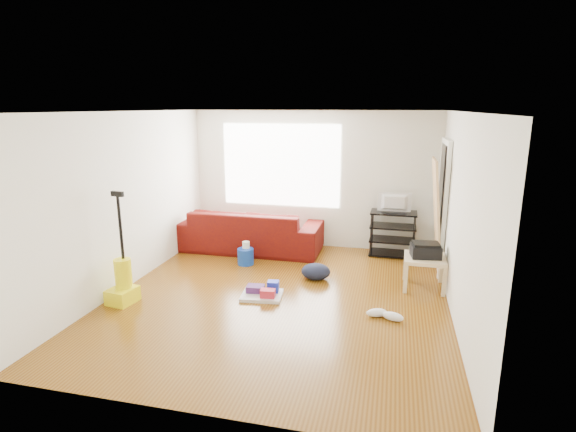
% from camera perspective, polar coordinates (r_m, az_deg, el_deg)
% --- Properties ---
extents(room, '(4.51, 5.01, 2.51)m').
position_cam_1_polar(room, '(6.02, -0.18, 1.18)').
color(room, '#5D310A').
rests_on(room, ground).
extents(sofa, '(2.60, 1.01, 0.76)m').
position_cam_1_polar(sofa, '(8.32, -4.85, -4.25)').
color(sofa, '#3B070A').
rests_on(sofa, ground).
extents(tv_stand, '(0.79, 0.46, 0.79)m').
position_cam_1_polar(tv_stand, '(8.07, 13.14, -2.14)').
color(tv_stand, black).
rests_on(tv_stand, ground).
extents(tv, '(0.57, 0.07, 0.33)m').
position_cam_1_polar(tv, '(7.94, 13.35, 1.67)').
color(tv, black).
rests_on(tv, tv_stand).
extents(side_table, '(0.57, 0.57, 0.47)m').
position_cam_1_polar(side_table, '(6.77, 16.98, -5.59)').
color(side_table, tan).
rests_on(side_table, ground).
extents(printer, '(0.44, 0.36, 0.21)m').
position_cam_1_polar(printer, '(6.71, 17.09, -4.16)').
color(printer, black).
rests_on(printer, side_table).
extents(bucket, '(0.34, 0.34, 0.27)m').
position_cam_1_polar(bucket, '(7.57, -5.38, -6.10)').
color(bucket, '#103AA6').
rests_on(bucket, ground).
extents(toilet_paper, '(0.12, 0.12, 0.11)m').
position_cam_1_polar(toilet_paper, '(7.54, -5.33, -4.65)').
color(toilet_paper, white).
rests_on(toilet_paper, bucket).
extents(cleaning_tray, '(0.60, 0.50, 0.20)m').
position_cam_1_polar(cleaning_tray, '(6.30, -3.16, -9.66)').
color(cleaning_tray, silver).
rests_on(cleaning_tray, ground).
extents(backpack, '(0.47, 0.39, 0.24)m').
position_cam_1_polar(backpack, '(6.93, 3.53, -7.99)').
color(backpack, black).
rests_on(backpack, ground).
extents(sneakers, '(0.49, 0.25, 0.11)m').
position_cam_1_polar(sneakers, '(5.81, 12.18, -12.14)').
color(sneakers, white).
rests_on(sneakers, ground).
extents(vacuum, '(0.36, 0.40, 1.50)m').
position_cam_1_polar(vacuum, '(6.45, -20.26, -7.90)').
color(vacuum, yellow).
rests_on(vacuum, ground).
extents(door_panel, '(0.22, 0.72, 1.80)m').
position_cam_1_polar(door_panel, '(7.56, 17.85, -6.76)').
color(door_panel, tan).
rests_on(door_panel, ground).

